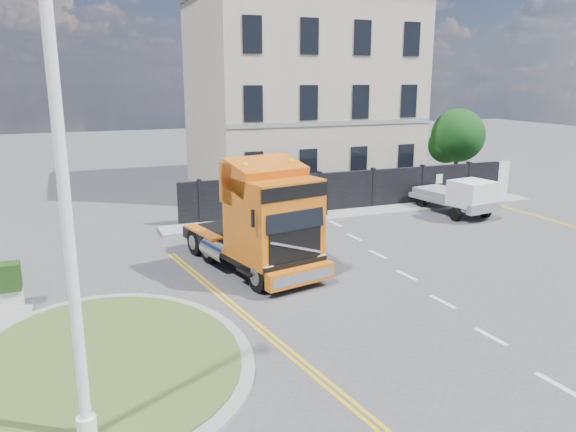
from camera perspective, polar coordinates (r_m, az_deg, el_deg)
name	(u,v)px	position (r m, az deg, el deg)	size (l,w,h in m)	color
ground	(323,283)	(18.56, 3.55, -6.78)	(120.00, 120.00, 0.00)	#424244
traffic_island	(107,360)	(14.25, -17.95, -13.76)	(6.80, 6.80, 0.17)	gray
hoarding_fence	(365,190)	(28.92, 7.81, 2.66)	(18.80, 0.25, 2.00)	black
georgian_building	(299,91)	(34.91, 1.10, 12.56)	(12.30, 10.30, 12.80)	beige
tree	(455,138)	(35.51, 16.61, 7.61)	(3.20, 3.20, 4.80)	#382619
pavement_far	(363,212)	(28.09, 7.66, 0.38)	(20.00, 1.60, 0.12)	gray
truck	(264,224)	(18.94, -2.48, -0.85)	(3.73, 6.81, 3.87)	black
flatbed_pickup	(464,197)	(28.30, 17.47, 1.89)	(2.42, 4.66, 1.84)	slate
lamppost_island	(64,193)	(9.88, -21.78, 2.15)	(0.28, 0.55, 9.00)	white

